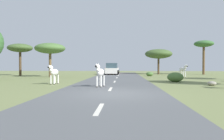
{
  "coord_description": "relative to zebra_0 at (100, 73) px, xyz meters",
  "views": [
    {
      "loc": [
        0.45,
        -11.17,
        1.47
      ],
      "look_at": [
        -0.58,
        8.0,
        1.06
      ],
      "focal_mm": 35.8,
      "sensor_mm": 36.0,
      "label": 1
    }
  ],
  "objects": [
    {
      "name": "lane_markings",
      "position": [
        0.77,
        -4.36,
        -0.92
      ],
      "size": [
        0.16,
        56.0,
        0.01
      ],
      "color": "silver",
      "rests_on": "road"
    },
    {
      "name": "zebra_3",
      "position": [
        -3.81,
        2.33,
        -0.07
      ],
      "size": [
        0.58,
        1.61,
        1.52
      ],
      "rotation": [
        0.0,
        0.0,
        2.98
      ],
      "color": "silver",
      "rests_on": "ground_plane"
    },
    {
      "name": "road",
      "position": [
        0.77,
        -3.36,
        -0.95
      ],
      "size": [
        6.0,
        64.0,
        0.05
      ],
      "primitive_type": "cube",
      "color": "#56595B",
      "rests_on": "ground_plane"
    },
    {
      "name": "bush_1",
      "position": [
        6.07,
        5.27,
        -0.56
      ],
      "size": [
        1.41,
        1.26,
        0.84
      ],
      "primitive_type": "ellipsoid",
      "color": "#4C7038",
      "rests_on": "ground_plane"
    },
    {
      "name": "tree_5",
      "position": [
        7.13,
        21.78,
        2.3
      ],
      "size": [
        4.36,
        4.36,
        4.05
      ],
      "color": "#4C3823",
      "rests_on": "ground_plane"
    },
    {
      "name": "zebra_1",
      "position": [
        8.68,
        12.78,
        -0.04
      ],
      "size": [
        0.84,
        1.59,
        1.57
      ],
      "rotation": [
        0.0,
        0.0,
        3.5
      ],
      "color": "silver",
      "rests_on": "ground_plane"
    },
    {
      "name": "tree_7",
      "position": [
        -7.57,
        12.64,
        2.54
      ],
      "size": [
        3.73,
        3.73,
        4.21
      ],
      "color": "brown",
      "rests_on": "ground_plane"
    },
    {
      "name": "rock_0",
      "position": [
        7.91,
        1.89,
        -0.82
      ],
      "size": [
        0.6,
        0.65,
        0.32
      ],
      "primitive_type": "ellipsoid",
      "color": "gray",
      "rests_on": "ground_plane"
    },
    {
      "name": "car_1",
      "position": [
        -0.55,
        25.44,
        -0.13
      ],
      "size": [
        2.27,
        4.46,
        1.74
      ],
      "rotation": [
        0.0,
        0.0,
        -0.08
      ],
      "color": "red",
      "rests_on": "road"
    },
    {
      "name": "bush_0",
      "position": [
        5.01,
        15.59,
        -0.69
      ],
      "size": [
        0.95,
        0.86,
        0.57
      ],
      "primitive_type": "ellipsoid",
      "color": "#4C7038",
      "rests_on": "ground_plane"
    },
    {
      "name": "zebra_0",
      "position": [
        0.0,
        0.0,
        0.0
      ],
      "size": [
        0.62,
        1.64,
        1.55
      ],
      "rotation": [
        0.0,
        0.0,
        2.96
      ],
      "color": "silver",
      "rests_on": "road"
    },
    {
      "name": "car_0",
      "position": [
        -0.25,
        19.72,
        -0.13
      ],
      "size": [
        2.12,
        4.39,
        1.74
      ],
      "rotation": [
        0.0,
        0.0,
        -0.03
      ],
      "color": "white",
      "rests_on": "road"
    },
    {
      "name": "tree_2",
      "position": [
        14.05,
        21.17,
        3.71
      ],
      "size": [
        2.98,
        2.98,
        5.35
      ],
      "color": "brown",
      "rests_on": "ground_plane"
    },
    {
      "name": "ground_plane",
      "position": [
        1.11,
        -3.36,
        -0.98
      ],
      "size": [
        90.0,
        90.0,
        0.0
      ],
      "primitive_type": "plane",
      "color": "olive"
    },
    {
      "name": "tree_4",
      "position": [
        -12.84,
        15.73,
        2.83
      ],
      "size": [
        3.38,
        3.38,
        4.45
      ],
      "color": "#4C3823",
      "rests_on": "ground_plane"
    }
  ]
}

